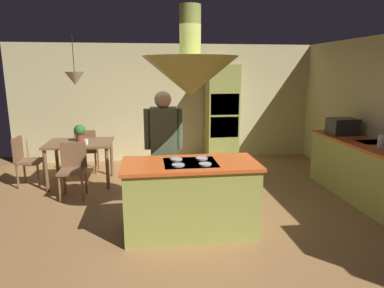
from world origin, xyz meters
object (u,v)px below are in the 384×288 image
oven_tower (222,114)px  canister_sugar (382,141)px  microwave_on_counter (343,126)px  person_at_island (164,144)px  chair_facing_island (73,166)px  kitchen_island (190,197)px  potted_plant_on_table (80,132)px  cup_on_table (86,142)px  chair_at_corner (25,158)px  chair_by_back_wall (87,148)px  dining_table (80,148)px

oven_tower → canister_sugar: bearing=-58.2°
canister_sugar → microwave_on_counter: 1.01m
person_at_island → chair_facing_island: bearing=150.6°
kitchen_island → potted_plant_on_table: 2.79m
canister_sugar → microwave_on_counter: (0.00, 1.01, 0.05)m
cup_on_table → microwave_on_counter: 4.42m
canister_sugar → kitchen_island: bearing=-171.2°
kitchen_island → chair_at_corner: 3.37m
person_at_island → chair_at_corner: size_ratio=1.98×
chair_facing_island → kitchen_island: bearing=-40.7°
kitchen_island → oven_tower: (1.10, 3.24, 0.60)m
microwave_on_counter → potted_plant_on_table: bearing=171.1°
potted_plant_on_table → canister_sugar: bearing=-20.8°
oven_tower → cup_on_table: (-2.65, -1.35, -0.25)m
canister_sugar → microwave_on_counter: bearing=90.0°
person_at_island → cup_on_table: bearing=135.9°
person_at_island → potted_plant_on_table: bearing=133.2°
cup_on_table → potted_plant_on_table: bearing=117.4°
oven_tower → potted_plant_on_table: (-2.79, -1.08, -0.13)m
chair_facing_island → potted_plant_on_table: size_ratio=2.90×
potted_plant_on_table → cup_on_table: 0.33m
oven_tower → chair_facing_island: (-2.80, -1.78, -0.55)m
chair_at_corner → microwave_on_counter: (5.48, -0.65, 0.54)m
oven_tower → person_at_island: 2.93m
oven_tower → cup_on_table: bearing=-153.0°
chair_by_back_wall → canister_sugar: canister_sugar is taller
person_at_island → chair_facing_island: 1.69m
person_at_island → cup_on_table: 1.77m
chair_facing_island → potted_plant_on_table: 0.82m
oven_tower → microwave_on_counter: (1.74, -1.79, -0.01)m
chair_by_back_wall → canister_sugar: 5.11m
chair_by_back_wall → canister_sugar: size_ratio=4.73×
kitchen_island → chair_facing_island: (-1.70, 1.46, 0.05)m
kitchen_island → person_at_island: 0.90m
cup_on_table → dining_table: bearing=125.1°
dining_table → chair_by_back_wall: (0.00, 0.64, -0.15)m
chair_facing_island → chair_by_back_wall: (0.00, 1.28, 0.00)m
person_at_island → microwave_on_counter: size_ratio=3.75×
potted_plant_on_table → oven_tower: bearing=21.2°
chair_at_corner → potted_plant_on_table: bearing=-86.3°
chair_facing_island → chair_at_corner: bearing=145.7°
cup_on_table → canister_sugar: (4.39, -1.45, 0.19)m
potted_plant_on_table → chair_at_corner: bearing=-176.3°
potted_plant_on_table → chair_facing_island: bearing=-90.6°
person_at_island → chair_by_back_wall: (-1.41, 2.08, -0.49)m
person_at_island → oven_tower: bearing=61.7°
kitchen_island → chair_by_back_wall: (-1.70, 2.74, 0.05)m
person_at_island → kitchen_island: bearing=-66.6°
chair_at_corner → microwave_on_counter: bearing=-96.8°
person_at_island → chair_by_back_wall: bearing=124.2°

